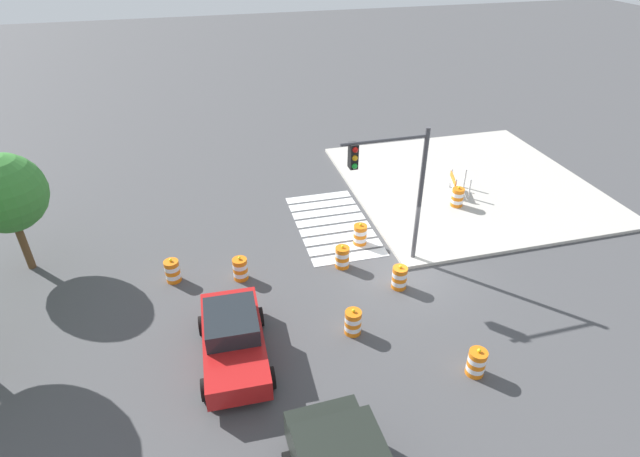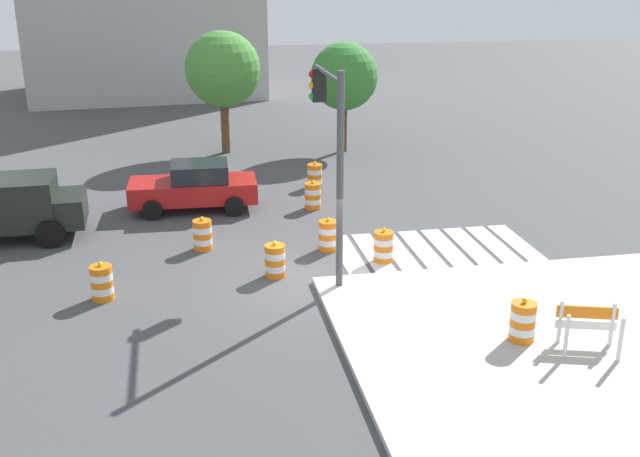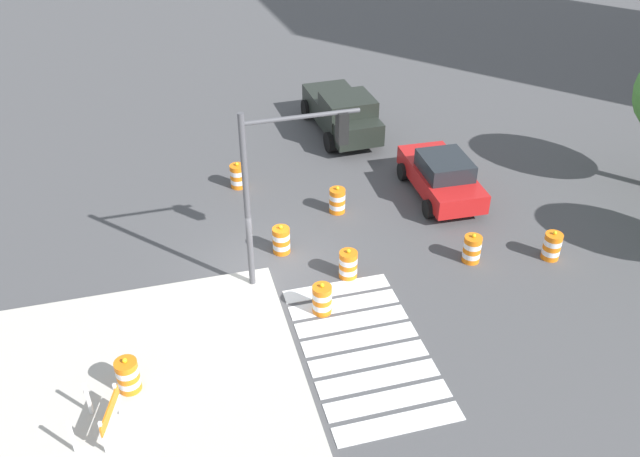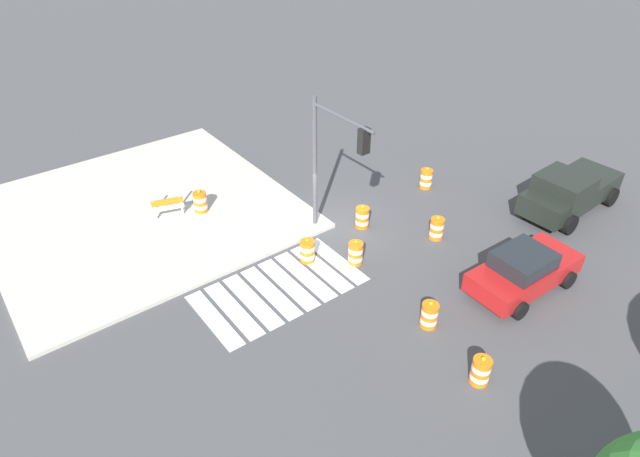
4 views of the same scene
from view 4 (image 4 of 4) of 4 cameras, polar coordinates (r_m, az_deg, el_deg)
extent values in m
plane|color=#474749|center=(22.53, 1.63, 0.14)|extent=(120.00, 120.00, 0.00)
cube|color=#BCB7AD|center=(24.69, -18.35, 1.79)|extent=(12.00, 12.00, 0.15)
cube|color=silver|center=(20.70, 1.76, -3.40)|extent=(0.60, 3.20, 0.02)
cube|color=silver|center=(20.33, 0.10, -4.19)|extent=(0.60, 3.20, 0.02)
cube|color=silver|center=(19.99, -1.61, -5.00)|extent=(0.60, 3.20, 0.02)
cube|color=silver|center=(19.67, -3.39, -5.84)|extent=(0.60, 3.20, 0.02)
cube|color=silver|center=(19.37, -5.23, -6.70)|extent=(0.60, 3.20, 0.02)
cube|color=silver|center=(19.10, -7.14, -7.57)|extent=(0.60, 3.20, 0.02)
cube|color=silver|center=(18.86, -9.10, -8.47)|extent=(0.60, 3.20, 0.02)
cube|color=silver|center=(18.64, -11.12, -9.37)|extent=(0.60, 3.20, 0.02)
cube|color=red|center=(20.39, 20.70, -4.34)|extent=(4.35, 1.97, 0.70)
cube|color=#1E2328|center=(19.83, 20.65, -3.16)|extent=(1.95, 1.66, 0.60)
cylinder|color=black|center=(21.93, 20.67, -2.47)|extent=(0.67, 0.26, 0.66)
cylinder|color=black|center=(21.24, 24.68, -4.93)|extent=(0.67, 0.26, 0.66)
cylinder|color=black|center=(20.07, 16.07, -5.25)|extent=(0.67, 0.26, 0.66)
cylinder|color=black|center=(19.32, 20.31, -8.09)|extent=(0.67, 0.26, 0.66)
cube|color=black|center=(26.64, 26.21, 4.36)|extent=(2.57, 2.09, 0.90)
cube|color=black|center=(24.78, 24.13, 3.51)|extent=(1.97, 2.07, 1.50)
cube|color=black|center=(24.04, 22.67, 2.08)|extent=(1.47, 1.95, 0.90)
cylinder|color=black|center=(24.16, 24.81, 0.38)|extent=(0.85, 0.33, 0.84)
cylinder|color=black|center=(24.88, 20.84, 2.44)|extent=(0.85, 0.33, 0.84)
cylinder|color=black|center=(26.96, 28.31, 2.95)|extent=(0.85, 0.33, 0.84)
cylinder|color=black|center=(27.60, 24.65, 4.75)|extent=(0.85, 0.33, 0.84)
cylinder|color=orange|center=(20.60, 3.73, -3.39)|extent=(0.56, 0.56, 0.18)
cylinder|color=white|center=(20.49, 3.75, -2.99)|extent=(0.56, 0.56, 0.18)
cylinder|color=orange|center=(20.38, 3.77, -2.59)|extent=(0.56, 0.56, 0.18)
cylinder|color=white|center=(20.27, 3.79, -2.19)|extent=(0.56, 0.56, 0.18)
cylinder|color=orange|center=(20.17, 3.81, -1.78)|extent=(0.56, 0.56, 0.18)
sphere|color=yellow|center=(20.08, 3.82, -1.44)|extent=(0.12, 0.12, 0.12)
cylinder|color=orange|center=(25.73, 11.02, 4.47)|extent=(0.56, 0.56, 0.18)
cylinder|color=white|center=(25.64, 11.07, 4.82)|extent=(0.56, 0.56, 0.18)
cylinder|color=orange|center=(25.55, 11.11, 5.17)|extent=(0.56, 0.56, 0.18)
cylinder|color=white|center=(25.46, 11.15, 5.52)|extent=(0.56, 0.56, 0.18)
cylinder|color=orange|center=(25.38, 11.20, 5.88)|extent=(0.56, 0.56, 0.18)
sphere|color=yellow|center=(25.31, 11.24, 6.17)|extent=(0.12, 0.12, 0.12)
cylinder|color=orange|center=(22.35, 12.07, -0.75)|extent=(0.56, 0.56, 0.18)
cylinder|color=white|center=(22.25, 12.13, -0.37)|extent=(0.56, 0.56, 0.18)
cylinder|color=orange|center=(22.15, 12.18, 0.01)|extent=(0.56, 0.56, 0.18)
cylinder|color=white|center=(22.05, 12.24, 0.39)|extent=(0.56, 0.56, 0.18)
cylinder|color=orange|center=(21.95, 12.30, 0.78)|extent=(0.56, 0.56, 0.18)
sphere|color=yellow|center=(21.87, 12.34, 1.10)|extent=(0.12, 0.12, 0.12)
cylinder|color=orange|center=(22.58, 4.43, 0.41)|extent=(0.56, 0.56, 0.18)
cylinder|color=white|center=(22.48, 4.45, 0.79)|extent=(0.56, 0.56, 0.18)
cylinder|color=orange|center=(22.38, 4.47, 1.17)|extent=(0.56, 0.56, 0.18)
cylinder|color=white|center=(22.28, 4.49, 1.56)|extent=(0.56, 0.56, 0.18)
cylinder|color=orange|center=(22.19, 4.51, 1.95)|extent=(0.56, 0.56, 0.18)
sphere|color=yellow|center=(22.11, 4.53, 2.28)|extent=(0.12, 0.12, 0.12)
cylinder|color=orange|center=(17.14, 16.35, -14.97)|extent=(0.56, 0.56, 0.18)
cylinder|color=white|center=(17.01, 16.45, -14.58)|extent=(0.56, 0.56, 0.18)
cylinder|color=orange|center=(16.88, 16.55, -14.17)|extent=(0.56, 0.56, 0.18)
cylinder|color=white|center=(16.75, 16.65, -13.77)|extent=(0.56, 0.56, 0.18)
cylinder|color=orange|center=(16.62, 16.76, -13.35)|extent=(0.56, 0.56, 0.18)
sphere|color=yellow|center=(16.51, 16.84, -13.00)|extent=(0.12, 0.12, 0.12)
cylinder|color=orange|center=(20.66, -1.32, -3.18)|extent=(0.56, 0.56, 0.18)
cylinder|color=white|center=(20.55, -1.32, -2.78)|extent=(0.56, 0.56, 0.18)
cylinder|color=orange|center=(20.45, -1.33, -2.38)|extent=(0.56, 0.56, 0.18)
cylinder|color=white|center=(20.34, -1.34, -1.98)|extent=(0.56, 0.56, 0.18)
cylinder|color=orange|center=(20.23, -1.34, -1.57)|extent=(0.56, 0.56, 0.18)
sphere|color=yellow|center=(20.14, -1.35, -1.23)|extent=(0.12, 0.12, 0.12)
cylinder|color=orange|center=(18.41, 11.31, -9.73)|extent=(0.56, 0.56, 0.18)
cylinder|color=white|center=(18.28, 11.37, -9.33)|extent=(0.56, 0.56, 0.18)
cylinder|color=orange|center=(18.16, 11.44, -8.92)|extent=(0.56, 0.56, 0.18)
cylinder|color=white|center=(18.04, 11.50, -8.51)|extent=(0.56, 0.56, 0.18)
cylinder|color=orange|center=(17.92, 11.57, -8.09)|extent=(0.56, 0.56, 0.18)
sphere|color=yellow|center=(17.82, 11.62, -7.73)|extent=(0.12, 0.12, 0.12)
cylinder|color=orange|center=(23.79, -12.37, 2.01)|extent=(0.56, 0.56, 0.18)
cylinder|color=white|center=(23.70, -12.42, 2.38)|extent=(0.56, 0.56, 0.18)
cylinder|color=orange|center=(23.60, -12.48, 2.75)|extent=(0.56, 0.56, 0.18)
cylinder|color=white|center=(23.51, -12.53, 3.12)|extent=(0.56, 0.56, 0.18)
cylinder|color=orange|center=(23.42, -12.59, 3.50)|extent=(0.56, 0.56, 0.18)
sphere|color=yellow|center=(23.34, -12.63, 3.81)|extent=(0.12, 0.12, 0.12)
cube|color=silver|center=(23.54, -14.39, 2.51)|extent=(0.09, 0.09, 1.00)
cube|color=silver|center=(24.14, -14.63, 3.33)|extent=(0.09, 0.09, 1.00)
cube|color=silver|center=(23.51, -17.02, 1.98)|extent=(0.09, 0.09, 1.00)
cube|color=silver|center=(24.11, -17.20, 2.82)|extent=(0.09, 0.09, 1.00)
cube|color=orange|center=(23.37, -15.79, 2.73)|extent=(1.26, 0.42, 0.28)
cube|color=white|center=(23.53, -15.68, 2.12)|extent=(1.26, 0.42, 0.20)
cylinder|color=#4C4C51|center=(21.11, -0.55, 6.82)|extent=(0.18, 0.18, 5.50)
cylinder|color=#4C4C51|center=(18.93, 2.41, 11.58)|extent=(0.15, 3.20, 0.12)
cube|color=black|center=(18.35, 4.64, 9.17)|extent=(0.36, 0.28, 0.90)
sphere|color=red|center=(18.34, 5.14, 10.17)|extent=(0.20, 0.20, 0.20)
sphere|color=#F2A514|center=(18.47, 5.09, 9.32)|extent=(0.20, 0.20, 0.20)
sphere|color=green|center=(18.60, 5.04, 8.49)|extent=(0.20, 0.20, 0.20)
camera|label=1|loc=(27.16, 42.31, 25.34)|focal=28.15mm
camera|label=2|loc=(36.01, -13.95, 26.32)|focal=42.16mm
camera|label=3|loc=(17.76, -57.53, 20.32)|focal=37.67mm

